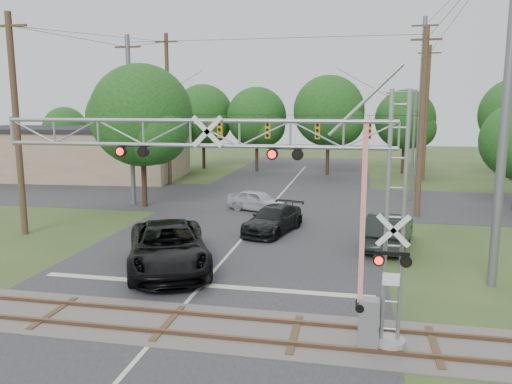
% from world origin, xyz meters
% --- Properties ---
extents(ground, '(160.00, 160.00, 0.00)m').
position_xyz_m(ground, '(0.00, 0.00, 0.00)').
color(ground, '#344620').
rests_on(ground, ground).
extents(road_main, '(14.00, 90.00, 0.02)m').
position_xyz_m(road_main, '(0.00, 10.00, 0.01)').
color(road_main, '#27282A').
rests_on(road_main, ground).
extents(road_cross, '(90.00, 12.00, 0.02)m').
position_xyz_m(road_cross, '(0.00, 24.00, 0.01)').
color(road_cross, '#27282A').
rests_on(road_cross, ground).
extents(railroad_track, '(90.00, 3.20, 0.17)m').
position_xyz_m(railroad_track, '(0.00, 2.00, 0.03)').
color(railroad_track, '#504C46').
rests_on(railroad_track, ground).
extents(crossing_gantry, '(12.02, 0.92, 7.22)m').
position_xyz_m(crossing_gantry, '(3.23, 1.64, 4.54)').
color(crossing_gantry, gray).
rests_on(crossing_gantry, ground).
extents(traffic_signal_span, '(19.34, 0.36, 11.50)m').
position_xyz_m(traffic_signal_span, '(0.93, 20.00, 5.68)').
color(traffic_signal_span, slate).
rests_on(traffic_signal_span, ground).
extents(pickup_black, '(5.64, 7.61, 1.92)m').
position_xyz_m(pickup_black, '(-1.96, 7.15, 0.96)').
color(pickup_black, black).
rests_on(pickup_black, ground).
extents(car_dark, '(3.23, 5.29, 1.43)m').
position_xyz_m(car_dark, '(1.33, 14.21, 0.72)').
color(car_dark, black).
rests_on(car_dark, ground).
extents(sedan_silver, '(4.41, 2.93, 1.40)m').
position_xyz_m(sedan_silver, '(-0.60, 19.66, 0.70)').
color(sedan_silver, '#B5B6BE').
rests_on(sedan_silver, ground).
extents(suv_dark, '(2.81, 5.45, 1.71)m').
position_xyz_m(suv_dark, '(7.32, 12.42, 0.85)').
color(suv_dark, black).
rests_on(suv_dark, ground).
extents(commercial_building, '(21.40, 12.10, 4.84)m').
position_xyz_m(commercial_building, '(-21.09, 31.98, 2.43)').
color(commercial_building, '#88745B').
rests_on(commercial_building, ground).
extents(streetlight, '(2.12, 0.22, 7.97)m').
position_xyz_m(streetlight, '(9.49, 25.33, 4.46)').
color(streetlight, slate).
rests_on(streetlight, ground).
extents(utility_poles, '(25.55, 28.80, 13.66)m').
position_xyz_m(utility_poles, '(2.60, 22.92, 6.50)').
color(utility_poles, '#3F281D').
rests_on(utility_poles, ground).
extents(treeline, '(54.23, 28.31, 9.88)m').
position_xyz_m(treeline, '(1.79, 35.23, 5.86)').
color(treeline, '#342317').
rests_on(treeline, ground).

